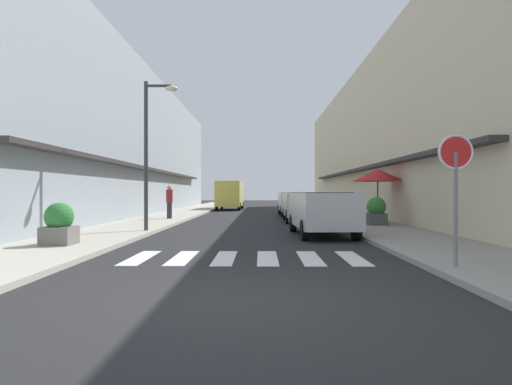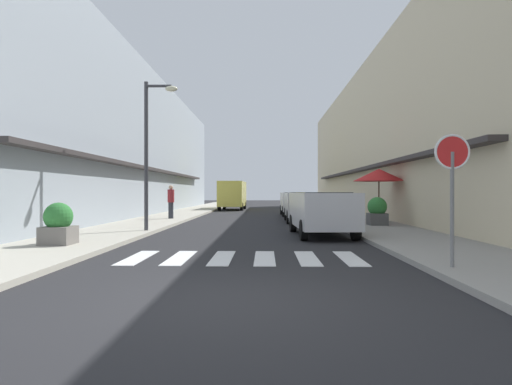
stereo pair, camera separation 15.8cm
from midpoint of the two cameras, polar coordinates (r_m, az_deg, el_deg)
ground_plane at (r=25.42m, az=0.28°, el=-3.27°), size 106.71×106.71×0.00m
sidewalk_left at (r=25.96m, az=-10.65°, el=-3.07°), size 2.95×67.91×0.12m
sidewalk_right at (r=25.81m, az=11.27°, el=-3.09°), size 2.95×67.91×0.12m
building_row_left at (r=28.52m, az=-17.93°, el=6.15°), size 5.50×45.65×9.01m
building_row_right at (r=28.28m, az=18.76°, el=6.45°), size 5.50×45.65×9.25m
crosswalk at (r=9.96m, az=-1.17°, el=-8.45°), size 5.20×2.20×0.01m
parked_car_near at (r=15.06m, az=8.76°, el=-2.06°), size 1.98×4.58×1.47m
parked_car_mid at (r=21.86m, az=6.39°, el=-1.40°), size 1.82×4.29×1.47m
parked_car_far at (r=27.59m, az=5.31°, el=-1.10°), size 1.84×4.28×1.47m
delivery_van at (r=36.78m, az=-2.92°, el=-0.05°), size 2.10×5.44×2.37m
round_street_sign at (r=8.80m, az=24.48°, el=3.21°), size 0.65×0.07×2.41m
street_lamp at (r=16.20m, az=-13.07°, el=6.70°), size 1.19×0.28×5.28m
cafe_umbrella at (r=20.29m, az=15.80°, el=2.16°), size 2.28×2.28×2.39m
planter_corner at (r=12.55m, az=-23.83°, el=-3.77°), size 0.76×0.76×1.09m
planter_midblock at (r=18.88m, az=15.62°, el=-2.32°), size 0.79×0.79×1.15m
pedestrian_walking_near at (r=23.08m, az=-10.74°, el=-1.07°), size 0.34×0.34×1.72m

